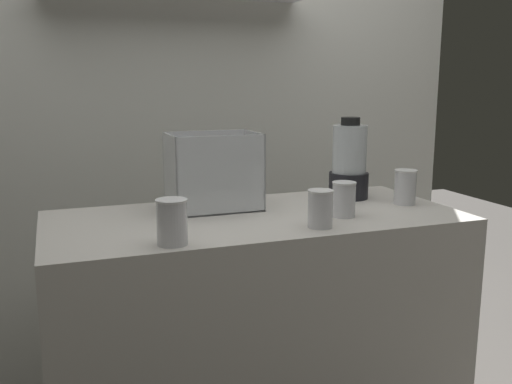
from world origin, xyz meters
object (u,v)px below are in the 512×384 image
Objects in this scene: juice_cup_carrot_far_left at (172,225)px; juice_cup_carrot_left at (320,211)px; carrot_display_bin at (213,185)px; juice_cup_mango_right at (405,189)px; blender_pitcher at (349,164)px; juice_cup_carrot_middle at (344,201)px.

juice_cup_carrot_far_left is 1.09× the size of juice_cup_carrot_left.
carrot_display_bin reaches higher than juice_cup_carrot_left.
carrot_display_bin is 2.44× the size of juice_cup_mango_right.
juice_cup_carrot_far_left is (-0.23, -0.39, -0.03)m from carrot_display_bin.
juice_cup_carrot_left is 0.92× the size of juice_cup_mango_right.
juice_cup_carrot_left is at bearing 3.52° from juice_cup_carrot_far_left.
juice_cup_mango_right is (0.14, -0.17, -0.08)m from blender_pitcher.
carrot_display_bin is 0.71m from juice_cup_mango_right.
blender_pitcher is at bearing 57.88° from juice_cup_carrot_middle.
juice_cup_carrot_middle is at bearing 35.98° from juice_cup_carrot_left.
carrot_display_bin reaches higher than juice_cup_mango_right.
blender_pitcher reaches higher than carrot_display_bin.
blender_pitcher is 2.42× the size of juice_cup_carrot_far_left.
blender_pitcher is 0.88m from juice_cup_carrot_far_left.
juice_cup_carrot_left is at bearing -144.02° from juice_cup_carrot_middle.
carrot_display_bin is 0.44m from juice_cup_carrot_left.
blender_pitcher is 0.48m from juice_cup_carrot_left.
juice_cup_mango_right is (0.92, 0.22, 0.00)m from juice_cup_carrot_far_left.
juice_cup_carrot_left is 0.17m from juice_cup_carrot_middle.
juice_cup_carrot_left is at bearing -129.74° from blender_pitcher.
carrot_display_bin is 2.66× the size of juice_cup_carrot_left.
carrot_display_bin is at bearing 166.06° from juice_cup_mango_right.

